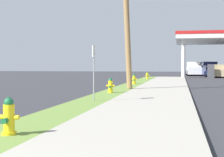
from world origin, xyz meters
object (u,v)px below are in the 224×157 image
Objects in this scene: fire_hydrant_second at (110,86)px; truck_teal_at_far_bay at (196,69)px; fire_hydrant_third at (134,79)px; truck_white_on_apron at (194,69)px; fire_hydrant_nearest at (9,118)px; truck_navy_at_forecourt at (210,69)px; utility_pole_midground at (126,9)px; street_sign_post at (94,61)px; fire_hydrant_fourth at (147,75)px; car_tan_by_near_pump at (220,71)px.

truck_teal_at_far_bay is at bearing 81.36° from fire_hydrant_second.
truck_white_on_apron reaches higher than fire_hydrant_third.
truck_navy_at_forecourt is (7.23, 42.12, 0.47)m from fire_hydrant_nearest.
truck_white_on_apron is at bearing 121.01° from truck_navy_at_forecourt.
truck_teal_at_far_bay is at bearing 81.97° from truck_white_on_apron.
fire_hydrant_third is 0.14× the size of truck_teal_at_far_bay.
utility_pole_midground is 4.31× the size of street_sign_post.
fire_hydrant_second is 18.47m from fire_hydrant_fourth.
fire_hydrant_second is 0.14× the size of truck_white_on_apron.
truck_teal_at_far_bay is at bearing 79.18° from fire_hydrant_third.
fire_hydrant_fourth is (-0.00, 29.17, 0.00)m from fire_hydrant_nearest.
fire_hydrant_third is at bearing -90.04° from fire_hydrant_fourth.
car_tan_by_near_pump is at bearing 67.03° from fire_hydrant_third.
utility_pole_midground reaches higher than fire_hydrant_second.
truck_teal_at_far_bay reaches higher than car_tan_by_near_pump.
car_tan_by_near_pump is 10.79m from truck_teal_at_far_bay.
truck_teal_at_far_bay is (5.63, 19.34, 0.47)m from fire_hydrant_fourth.
truck_white_on_apron reaches higher than fire_hydrant_second.
utility_pole_midground is at bearing -89.25° from fire_hydrant_fourth.
fire_hydrant_nearest is 38.84m from car_tan_by_near_pump.
fire_hydrant_third is 0.13× the size of truck_navy_at_forecourt.
fire_hydrant_third is (-0.01, 18.98, 0.00)m from fire_hydrant_nearest.
fire_hydrant_nearest is at bearing -90.45° from street_sign_post.
truck_navy_at_forecourt is 1.01× the size of truck_teal_at_far_bay.
fire_hydrant_second is 5.37m from utility_pole_midground.
fire_hydrant_nearest is at bearing -96.62° from truck_teal_at_far_bay.
car_tan_by_near_pump is 0.84× the size of truck_white_on_apron.
truck_navy_at_forecourt is 6.58m from truck_teal_at_far_bay.
truck_white_on_apron is at bearing -98.03° from truck_teal_at_far_bay.
car_tan_by_near_pump is 8.02m from truck_white_on_apron.
fire_hydrant_third is at bearing 90.02° from fire_hydrant_nearest.
truck_navy_at_forecourt is at bearing 78.55° from street_sign_post.
street_sign_post is at bearing 89.55° from fire_hydrant_nearest.
truck_navy_at_forecourt reaches higher than fire_hydrant_nearest.
fire_hydrant_third is 30.06m from truck_teal_at_far_bay.
fire_hydrant_nearest and fire_hydrant_fourth have the same top height.
fire_hydrant_nearest is 48.83m from truck_teal_at_far_bay.
fire_hydrant_third is (0.10, 8.28, 0.00)m from fire_hydrant_second.
utility_pole_midground is at bearing -108.03° from car_tan_by_near_pump.
fire_hydrant_second is 0.13× the size of truck_navy_at_forecourt.
car_tan_by_near_pump is (8.05, 37.99, 0.28)m from fire_hydrant_nearest.
utility_pole_midground reaches higher than fire_hydrant_third.
fire_hydrant_second is 0.08× the size of utility_pole_midground.
fire_hydrant_second is at bearing -90.70° from fire_hydrant_third.
fire_hydrant_third is at bearing 92.31° from utility_pole_midground.
street_sign_post is 0.39× the size of truck_teal_at_far_bay.
truck_teal_at_far_bay is at bearing 81.08° from utility_pole_midground.
car_tan_by_near_pump is 4.21m from truck_navy_at_forecourt.
utility_pole_midground is (0.31, 3.16, 4.33)m from fire_hydrant_second.
street_sign_post reaches higher than car_tan_by_near_pump.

